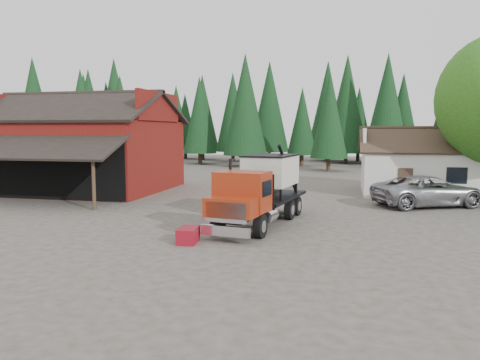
# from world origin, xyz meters

# --- Properties ---
(ground) EXTENTS (120.00, 120.00, 0.00)m
(ground) POSITION_xyz_m (0.00, 0.00, 0.00)
(ground) COLOR #433E34
(ground) RESTS_ON ground
(red_barn) EXTENTS (12.80, 13.63, 7.18)m
(red_barn) POSITION_xyz_m (-11.00, 9.90, 2.69)
(red_barn) COLOR maroon
(red_barn) RESTS_ON ground
(farmhouse) EXTENTS (8.60, 6.42, 4.65)m
(farmhouse) POSITION_xyz_m (13.00, 13.00, 1.67)
(farmhouse) COLOR silver
(farmhouse) RESTS_ON ground
(conifer_backdrop) EXTENTS (76.00, 16.00, 16.00)m
(conifer_backdrop) POSITION_xyz_m (0.00, 42.00, 0.00)
(conifer_backdrop) COLOR black
(conifer_backdrop) RESTS_ON ground
(near_pine_a) EXTENTS (4.40, 4.40, 11.40)m
(near_pine_a) POSITION_xyz_m (-22.00, 28.00, 6.39)
(near_pine_a) COLOR #382619
(near_pine_a) RESTS_ON ground
(near_pine_b) EXTENTS (3.96, 3.96, 10.40)m
(near_pine_b) POSITION_xyz_m (6.00, 30.00, 5.89)
(near_pine_b) COLOR #382619
(near_pine_b) RESTS_ON ground
(near_pine_d) EXTENTS (5.28, 5.28, 13.40)m
(near_pine_d) POSITION_xyz_m (-4.00, 34.00, 7.39)
(near_pine_d) COLOR #382619
(near_pine_d) RESTS_ON ground
(feed_truck) EXTENTS (3.47, 8.41, 3.69)m
(feed_truck) POSITION_xyz_m (4.01, 0.33, 1.72)
(feed_truck) COLOR black
(feed_truck) RESTS_ON ground
(silver_car) EXTENTS (7.02, 5.29, 1.77)m
(silver_car) POSITION_xyz_m (12.52, 7.55, 0.89)
(silver_car) COLOR #97989E
(silver_car) RESTS_ON ground
(equip_box) EXTENTS (0.78, 1.15, 0.60)m
(equip_box) POSITION_xyz_m (1.90, -3.91, 0.30)
(equip_box) COLOR maroon
(equip_box) RESTS_ON ground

